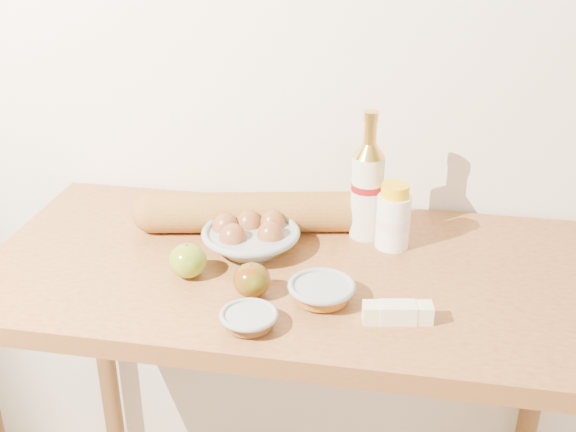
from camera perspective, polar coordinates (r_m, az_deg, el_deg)
The scene contains 11 objects.
back_wall at distance 1.58m, azimuth 2.44°, elevation 14.94°, with size 3.50×0.02×2.60m, color white.
table at distance 1.48m, azimuth 0.21°, elevation -7.99°, with size 1.20×0.60×0.90m.
bourbon_bottle at distance 1.48m, azimuth 6.29°, elevation 2.27°, with size 0.08×0.08×0.27m.
cream_bottle at distance 1.47m, azimuth 8.32°, elevation -0.16°, with size 0.07×0.07×0.14m.
egg_bowl at distance 1.46m, azimuth -2.97°, elevation -1.60°, with size 0.25×0.25×0.07m.
baguette at distance 1.52m, azimuth -2.80°, elevation 0.30°, with size 0.52×0.18×0.09m.
apple_yellowgreen at distance 1.37m, azimuth -7.92°, elevation -3.49°, with size 0.09×0.09×0.07m.
apple_redgreen_right at distance 1.30m, azimuth -2.88°, elevation -5.08°, with size 0.07×0.07×0.06m.
sugar_bowl at distance 1.23m, azimuth -3.11°, elevation -8.14°, with size 0.11×0.11×0.03m.
syrup_bowl at distance 1.30m, azimuth 2.67°, elevation -5.96°, with size 0.14×0.14×0.04m.
butter_stick at distance 1.25m, azimuth 8.65°, elevation -7.56°, with size 0.12×0.05×0.04m.
Camera 1 is at (0.22, -0.03, 1.61)m, focal length 45.00 mm.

